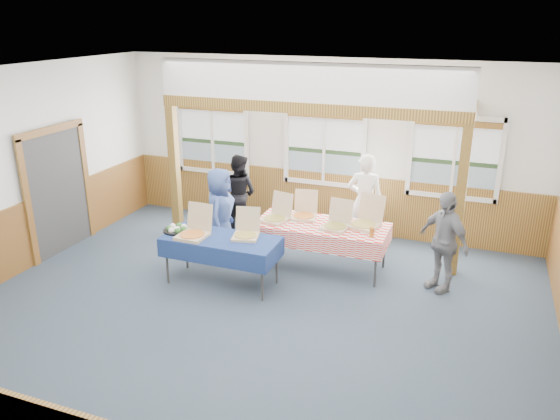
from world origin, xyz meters
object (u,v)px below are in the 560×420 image
object	(u,v)px
table_right	(322,227)
woman_black	(239,193)
person_grey	(443,241)
man_blue	(220,213)
woman_white	(365,201)
table_left	(221,241)

from	to	relation	value
table_right	woman_black	size ratio (longest dim) A/B	1.44
woman_black	person_grey	xyz separation A→B (m)	(3.79, -1.08, 0.02)
table_right	woman_black	world-z (taller)	woman_black
man_blue	woman_white	bearing A→B (deg)	-71.84
woman_black	person_grey	size ratio (longest dim) A/B	0.97
woman_white	table_right	bearing A→B (deg)	62.29
table_right	person_grey	distance (m)	1.87
table_right	woman_white	world-z (taller)	woman_white
woman_black	person_grey	world-z (taller)	person_grey
woman_black	table_left	bearing A→B (deg)	115.53
table_left	person_grey	xyz separation A→B (m)	(3.12, 1.01, 0.07)
table_left	man_blue	xyz separation A→B (m)	(-0.46, 0.91, 0.08)
woman_black	person_grey	distance (m)	3.94
table_left	person_grey	world-z (taller)	person_grey
table_right	person_grey	size ratio (longest dim) A/B	1.39
table_right	person_grey	world-z (taller)	person_grey
table_right	woman_black	distance (m)	2.18
table_left	woman_black	bearing A→B (deg)	100.51
table_right	woman_white	xyz separation A→B (m)	(0.45, 1.09, 0.14)
table_right	woman_black	bearing A→B (deg)	149.44
table_left	person_grey	distance (m)	3.28
woman_white	man_blue	xyz separation A→B (m)	(-2.16, -1.25, -0.07)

